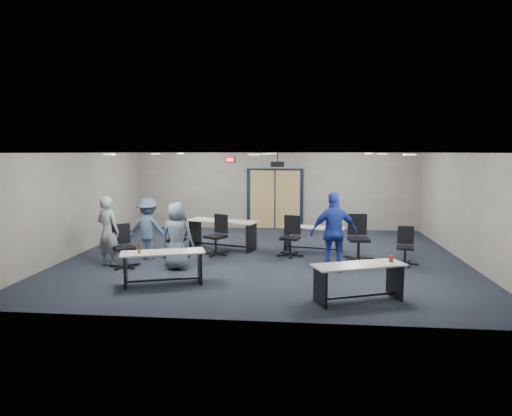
# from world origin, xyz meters

# --- Properties ---
(floor) EXTENTS (10.00, 10.00, 0.00)m
(floor) POSITION_xyz_m (0.00, 0.00, 0.00)
(floor) COLOR black
(floor) RESTS_ON ground
(back_wall) EXTENTS (10.00, 0.04, 2.70)m
(back_wall) POSITION_xyz_m (0.00, 4.50, 1.35)
(back_wall) COLOR slate
(back_wall) RESTS_ON floor
(front_wall) EXTENTS (10.00, 0.04, 2.70)m
(front_wall) POSITION_xyz_m (0.00, -4.50, 1.35)
(front_wall) COLOR slate
(front_wall) RESTS_ON floor
(left_wall) EXTENTS (0.04, 9.00, 2.70)m
(left_wall) POSITION_xyz_m (-5.00, 0.00, 1.35)
(left_wall) COLOR slate
(left_wall) RESTS_ON floor
(right_wall) EXTENTS (0.04, 9.00, 2.70)m
(right_wall) POSITION_xyz_m (5.00, 0.00, 1.35)
(right_wall) COLOR slate
(right_wall) RESTS_ON floor
(ceiling) EXTENTS (10.00, 9.00, 0.04)m
(ceiling) POSITION_xyz_m (0.00, 0.00, 2.70)
(ceiling) COLOR silver
(ceiling) RESTS_ON back_wall
(double_door) EXTENTS (2.00, 0.07, 2.20)m
(double_door) POSITION_xyz_m (0.00, 4.46, 1.05)
(double_door) COLOR black
(double_door) RESTS_ON back_wall
(exit_sign) EXTENTS (0.32, 0.07, 0.18)m
(exit_sign) POSITION_xyz_m (-1.60, 4.44, 2.45)
(exit_sign) COLOR black
(exit_sign) RESTS_ON back_wall
(ceiling_projector) EXTENTS (0.35, 0.32, 0.37)m
(ceiling_projector) POSITION_xyz_m (0.30, 0.50, 2.40)
(ceiling_projector) COLOR black
(ceiling_projector) RESTS_ON ceiling
(ceiling_can_lights) EXTENTS (6.24, 5.74, 0.02)m
(ceiling_can_lights) POSITION_xyz_m (0.00, 0.25, 2.67)
(ceiling_can_lights) COLOR white
(ceiling_can_lights) RESTS_ON ceiling
(table_front_left) EXTENTS (1.78, 1.08, 0.94)m
(table_front_left) POSITION_xyz_m (-1.89, -2.63, 0.47)
(table_front_left) COLOR beige
(table_front_left) RESTS_ON floor
(table_front_right) EXTENTS (1.79, 1.16, 0.81)m
(table_front_right) POSITION_xyz_m (2.00, -3.32, 0.48)
(table_front_right) COLOR beige
(table_front_right) RESTS_ON floor
(table_back_left) EXTENTS (2.11, 1.25, 0.81)m
(table_back_left) POSITION_xyz_m (-1.27, 0.94, 0.56)
(table_back_left) COLOR beige
(table_back_left) RESTS_ON floor
(table_back_right) EXTENTS (1.76, 0.90, 0.68)m
(table_back_right) POSITION_xyz_m (1.28, 0.86, 0.47)
(table_back_right) COLOR beige
(table_back_right) RESTS_ON floor
(chair_back_a) EXTENTS (0.66, 0.66, 1.02)m
(chair_back_a) POSITION_xyz_m (-2.27, -0.24, 0.51)
(chair_back_a) COLOR black
(chair_back_a) RESTS_ON floor
(chair_back_b) EXTENTS (0.92, 0.92, 1.06)m
(chair_back_b) POSITION_xyz_m (-1.32, 0.19, 0.53)
(chair_back_b) COLOR black
(chair_back_b) RESTS_ON floor
(chair_back_c) EXTENTS (0.80, 0.80, 1.06)m
(chair_back_c) POSITION_xyz_m (0.65, 0.20, 0.53)
(chair_back_c) COLOR black
(chair_back_c) RESTS_ON floor
(chair_back_d) EXTENTS (0.77, 0.77, 1.15)m
(chair_back_d) POSITION_xyz_m (2.39, -0.05, 0.58)
(chair_back_d) COLOR black
(chair_back_d) RESTS_ON floor
(chair_loose_left) EXTENTS (0.90, 0.90, 1.02)m
(chair_loose_left) POSITION_xyz_m (-3.21, -1.38, 0.51)
(chair_loose_left) COLOR black
(chair_loose_left) RESTS_ON floor
(chair_loose_right) EXTENTS (0.69, 0.69, 0.92)m
(chair_loose_right) POSITION_xyz_m (3.45, -0.44, 0.46)
(chair_loose_right) COLOR black
(chair_loose_right) RESTS_ON floor
(person_gray) EXTENTS (0.72, 0.59, 1.69)m
(person_gray) POSITION_xyz_m (-3.64, -1.27, 0.84)
(person_gray) COLOR gray
(person_gray) RESTS_ON floor
(person_plaid) EXTENTS (0.83, 0.60, 1.58)m
(person_plaid) POSITION_xyz_m (-1.93, -1.38, 0.79)
(person_plaid) COLOR slate
(person_plaid) RESTS_ON floor
(person_navy) EXTENTS (1.14, 0.65, 1.83)m
(person_navy) POSITION_xyz_m (1.68, -1.27, 0.92)
(person_navy) COLOR #1B3099
(person_navy) RESTS_ON floor
(person_back) EXTENTS (1.05, 0.65, 1.58)m
(person_back) POSITION_xyz_m (-2.93, -0.50, 0.79)
(person_back) COLOR #425876
(person_back) RESTS_ON floor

